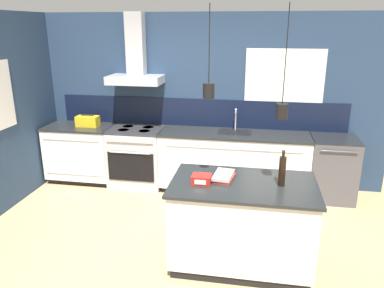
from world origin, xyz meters
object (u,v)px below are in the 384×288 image
Objects in this scene: book_stack at (224,176)px; yellow_toolbox at (88,121)px; dishwasher at (332,168)px; red_supply_box at (201,179)px; oven_range at (137,157)px; bottle_on_island at (282,171)px.

yellow_toolbox reaches higher than book_stack.
red_supply_box is (-1.61, -1.88, 0.50)m from dishwasher.
red_supply_box is (-0.21, -0.15, 0.02)m from book_stack.
book_stack is 0.99× the size of yellow_toolbox.
book_stack is (1.50, -1.72, 0.48)m from oven_range.
dishwasher is at bearing 49.39° from red_supply_box.
dishwasher is at bearing -0.00° from yellow_toolbox.
dishwasher is (2.91, 0.00, 0.00)m from oven_range.
red_supply_box is at bearing -130.61° from dishwasher.
yellow_toolbox reaches higher than oven_range.
yellow_toolbox is at bearing 179.68° from oven_range.
bottle_on_island is 1.91× the size of red_supply_box.
oven_range is 2.71× the size of book_stack.
oven_range is 4.78× the size of red_supply_box.
oven_range is 1.00× the size of dishwasher.
bottle_on_island is at bearing -32.13° from yellow_toolbox.
red_supply_box reaches higher than dishwasher.
book_stack reaches higher than dishwasher.
bottle_on_island is (2.07, -1.79, 0.61)m from oven_range.
oven_range is at bearing 139.27° from bottle_on_island.
yellow_toolbox reaches higher than red_supply_box.
book_stack is 1.77× the size of red_supply_box.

